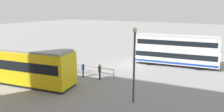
% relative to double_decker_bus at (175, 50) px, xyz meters
% --- Properties ---
extents(ground_plane, '(160.00, 160.00, 0.00)m').
position_rel_double_decker_bus_xyz_m(ground_plane, '(4.94, 2.78, -1.98)').
color(ground_plane, gray).
extents(double_decker_bus, '(10.43, 3.85, 3.86)m').
position_rel_double_decker_bus_xyz_m(double_decker_bus, '(0.00, 0.00, 0.00)').
color(double_decker_bus, white).
rests_on(double_decker_bus, ground).
extents(tram_yellow, '(15.37, 5.01, 3.51)m').
position_rel_double_decker_bus_xyz_m(tram_yellow, '(13.67, 14.22, -0.16)').
color(tram_yellow, yellow).
rests_on(tram_yellow, ground).
extents(pedestrian_near_railing, '(0.45, 0.45, 1.58)m').
position_rel_double_decker_bus_xyz_m(pedestrian_near_railing, '(7.40, 9.55, -1.08)').
color(pedestrian_near_railing, black).
rests_on(pedestrian_near_railing, ground).
extents(pedestrian_crossing, '(0.45, 0.45, 1.63)m').
position_rel_double_decker_bus_xyz_m(pedestrian_crossing, '(5.42, 9.31, -1.05)').
color(pedestrian_crossing, black).
rests_on(pedestrian_crossing, ground).
extents(pedestrian_railing, '(8.91, 0.67, 1.08)m').
position_rel_double_decker_bus_xyz_m(pedestrian_railing, '(8.53, 8.96, -1.23)').
color(pedestrian_railing, gray).
rests_on(pedestrian_railing, ground).
extents(info_sign, '(1.12, 0.16, 2.28)m').
position_rel_double_decker_bus_xyz_m(info_sign, '(13.52, 9.36, -0.40)').
color(info_sign, slate).
rests_on(info_sign, ground).
extents(street_lamp, '(0.36, 0.36, 5.87)m').
position_rel_double_decker_bus_xyz_m(street_lamp, '(0.24, 12.48, 1.51)').
color(street_lamp, '#4C4C51').
rests_on(street_lamp, ground).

